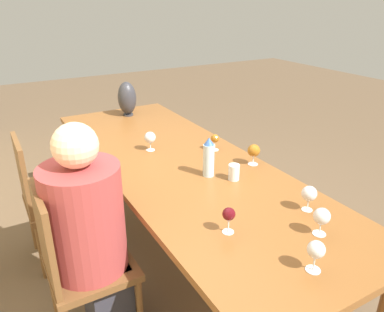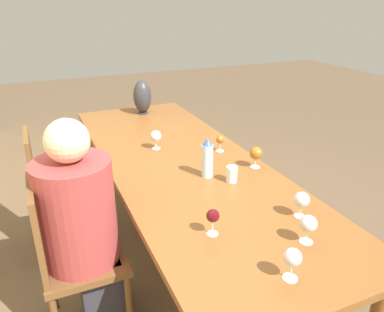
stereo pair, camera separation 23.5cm
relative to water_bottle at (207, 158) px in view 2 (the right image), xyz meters
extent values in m
plane|color=brown|center=(0.27, 0.05, -0.88)|extent=(14.00, 14.00, 0.00)
cube|color=brown|center=(0.27, 0.05, -0.14)|extent=(2.85, 0.99, 0.04)
cylinder|color=brown|center=(1.59, -0.34, -0.52)|extent=(0.07, 0.07, 0.72)
cylinder|color=brown|center=(1.59, 0.44, -0.52)|extent=(0.07, 0.07, 0.72)
cylinder|color=silver|center=(0.00, 0.00, -0.02)|extent=(0.07, 0.07, 0.21)
cone|color=#33599E|center=(0.00, 0.00, 0.11)|extent=(0.06, 0.06, 0.05)
cylinder|color=silver|center=(-0.12, -0.10, -0.07)|extent=(0.07, 0.07, 0.10)
cylinder|color=#2D2D33|center=(1.45, -0.02, -0.11)|extent=(0.09, 0.09, 0.01)
ellipsoid|color=#2D2D33|center=(1.45, -0.02, 0.04)|extent=(0.17, 0.17, 0.30)
cylinder|color=silver|center=(-0.60, -0.23, -0.12)|extent=(0.06, 0.06, 0.00)
cylinder|color=silver|center=(-0.60, -0.23, -0.09)|extent=(0.01, 0.01, 0.06)
sphere|color=silver|center=(-0.60, -0.23, -0.02)|extent=(0.08, 0.08, 0.08)
cylinder|color=silver|center=(0.33, -0.26, -0.12)|extent=(0.06, 0.06, 0.00)
cylinder|color=silver|center=(0.33, -0.26, -0.09)|extent=(0.01, 0.01, 0.06)
sphere|color=#995B19|center=(0.33, -0.26, -0.03)|extent=(0.06, 0.06, 0.06)
cylinder|color=silver|center=(-0.95, 0.09, -0.12)|extent=(0.06, 0.06, 0.00)
cylinder|color=silver|center=(-0.95, 0.09, -0.08)|extent=(0.01, 0.01, 0.07)
sphere|color=silver|center=(-0.95, 0.09, -0.02)|extent=(0.07, 0.07, 0.07)
cylinder|color=silver|center=(-0.56, 0.24, -0.12)|extent=(0.06, 0.06, 0.00)
cylinder|color=silver|center=(-0.56, 0.24, -0.08)|extent=(0.01, 0.01, 0.07)
sphere|color=#510C14|center=(-0.56, 0.24, -0.02)|extent=(0.06, 0.06, 0.06)
cylinder|color=silver|center=(0.56, 0.14, -0.12)|extent=(0.06, 0.06, 0.00)
cylinder|color=silver|center=(0.56, 0.14, -0.09)|extent=(0.01, 0.01, 0.06)
sphere|color=silver|center=(0.56, 0.14, -0.02)|extent=(0.08, 0.08, 0.08)
cylinder|color=silver|center=(-0.01, -0.35, -0.12)|extent=(0.07, 0.07, 0.00)
cylinder|color=silver|center=(-0.01, -0.35, -0.09)|extent=(0.01, 0.01, 0.06)
sphere|color=#995B19|center=(-0.01, -0.35, -0.02)|extent=(0.08, 0.08, 0.08)
cylinder|color=silver|center=(-0.79, -0.12, -0.12)|extent=(0.06, 0.06, 0.00)
cylinder|color=silver|center=(-0.79, -0.12, -0.09)|extent=(0.01, 0.01, 0.06)
sphere|color=silver|center=(-0.79, -0.12, -0.02)|extent=(0.08, 0.08, 0.08)
cube|color=brown|center=(-0.10, 0.80, -0.44)|extent=(0.44, 0.44, 0.04)
cube|color=brown|center=(-0.10, 1.00, -0.18)|extent=(0.40, 0.03, 0.49)
cylinder|color=brown|center=(-0.29, 0.61, -0.67)|extent=(0.04, 0.04, 0.42)
cylinder|color=brown|center=(0.09, 0.61, -0.67)|extent=(0.04, 0.04, 0.42)
cylinder|color=brown|center=(0.09, 0.99, -0.67)|extent=(0.04, 0.04, 0.42)
cube|color=brown|center=(0.70, 0.80, -0.44)|extent=(0.44, 0.44, 0.04)
cube|color=brown|center=(0.70, 1.00, -0.18)|extent=(0.40, 0.03, 0.49)
cylinder|color=brown|center=(0.51, 0.61, -0.67)|extent=(0.04, 0.04, 0.42)
cylinder|color=brown|center=(0.89, 0.61, -0.67)|extent=(0.04, 0.04, 0.42)
cylinder|color=brown|center=(0.51, 0.99, -0.67)|extent=(0.04, 0.04, 0.42)
cylinder|color=brown|center=(0.89, 0.99, -0.67)|extent=(0.04, 0.04, 0.42)
cube|color=#2D2D38|center=(-0.10, 0.73, -0.65)|extent=(0.30, 0.22, 0.46)
cylinder|color=#993838|center=(-0.10, 0.80, -0.13)|extent=(0.40, 0.40, 0.58)
sphere|color=beige|center=(-0.10, 0.80, 0.27)|extent=(0.22, 0.22, 0.22)
camera|label=1|loc=(-1.76, 1.13, 0.91)|focal=35.00mm
camera|label=2|loc=(-1.87, 0.92, 0.91)|focal=35.00mm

